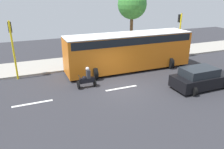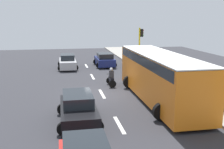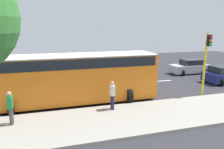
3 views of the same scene
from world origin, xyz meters
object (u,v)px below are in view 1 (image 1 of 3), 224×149
Objects in this scene: car_black at (201,78)px; traffic_light_corner at (179,29)px; city_bus at (129,49)px; pedestrian_near_signal at (98,54)px; street_tree_south at (132,5)px; pedestrian_by_tree at (146,48)px; motorcycle at (87,79)px; traffic_light_midblock at (12,42)px.

traffic_light_corner is at bearing -25.81° from car_black.
city_bus reaches higher than car_black.
pedestrian_near_signal is 8.29m from street_tree_south.
street_tree_south is at bearing -51.93° from pedestrian_near_signal.
city_bus is 6.51× the size of pedestrian_by_tree.
traffic_light_corner reaches higher than pedestrian_by_tree.
pedestrian_by_tree is 0.38× the size of traffic_light_corner.
pedestrian_by_tree is (8.23, -0.37, 0.35)m from car_black.
city_bus is (5.52, 2.90, 1.13)m from car_black.
pedestrian_by_tree is 5.66m from street_tree_south.
traffic_light_corner is at bearing -70.77° from motorcycle.
traffic_light_midblock is at bearing 90.00° from traffic_light_corner.
traffic_light_corner reaches higher than pedestrian_near_signal.
car_black is 8.06m from motorcycle.
traffic_light_midblock is (1.38, 9.11, 1.08)m from city_bus.
traffic_light_corner is 1.00× the size of traffic_light_midblock.
motorcycle is 11.62m from traffic_light_corner.
pedestrian_near_signal is 8.58m from traffic_light_corner.
city_bus is at bearing 102.46° from traffic_light_corner.
street_tree_south reaches higher than pedestrian_by_tree.
city_bus reaches higher than motorcycle.
pedestrian_near_signal is at bearing -27.99° from motorcycle.
car_black is at bearing -152.27° from city_bus.
traffic_light_midblock is 0.66× the size of street_tree_south.
traffic_light_corner reaches higher than car_black.
car_black is 2.83× the size of motorcycle.
car_black is 2.56× the size of pedestrian_by_tree.
city_bus is at bearing 129.61° from pedestrian_by_tree.
motorcycle is 5.20m from pedestrian_near_signal.
traffic_light_corner is (-0.82, -8.33, 1.87)m from pedestrian_near_signal.
traffic_light_corner is 15.35m from traffic_light_midblock.
traffic_light_midblock is (0.00, 15.35, 0.00)m from traffic_light_corner.
street_tree_south is at bearing -4.97° from pedestrian_by_tree.
pedestrian_by_tree is (2.71, -3.27, -0.79)m from city_bus.
city_bus is at bearing -62.28° from motorcycle.
traffic_light_corner is (6.90, -3.34, 2.22)m from car_black.
pedestrian_near_signal is (4.58, -2.43, 0.42)m from motorcycle.
traffic_light_corner is (3.75, -10.76, 2.29)m from motorcycle.
city_bus is 1.62× the size of street_tree_south.
street_tree_south reaches higher than car_black.
motorcycle is at bearing 152.01° from pedestrian_near_signal.
pedestrian_by_tree is 0.38× the size of traffic_light_midblock.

